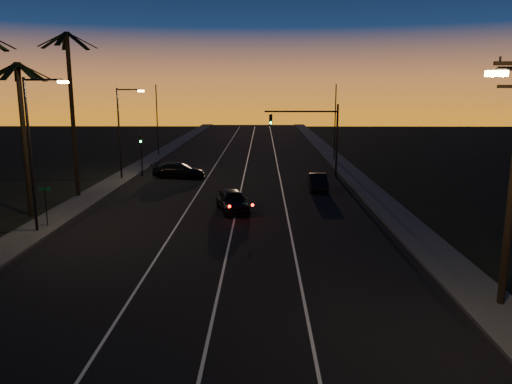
{
  "coord_description": "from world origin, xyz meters",
  "views": [
    {
      "loc": [
        2.33,
        -8.25,
        8.26
      ],
      "look_at": [
        1.95,
        20.37,
        2.43
      ],
      "focal_mm": 35.0,
      "sensor_mm": 36.0,
      "label": 1
    }
  ],
  "objects_px": {
    "lead_car": "(232,201)",
    "signal_mast": "(313,127)",
    "right_car": "(318,182)",
    "cross_car": "(179,170)"
  },
  "relations": [
    {
      "from": "lead_car",
      "to": "cross_car",
      "type": "distance_m",
      "value": 14.71
    },
    {
      "from": "signal_mast",
      "to": "right_car",
      "type": "relative_size",
      "value": 1.69
    },
    {
      "from": "signal_mast",
      "to": "cross_car",
      "type": "distance_m",
      "value": 13.52
    },
    {
      "from": "signal_mast",
      "to": "right_car",
      "type": "bearing_deg",
      "value": -91.14
    },
    {
      "from": "signal_mast",
      "to": "cross_car",
      "type": "height_order",
      "value": "signal_mast"
    },
    {
      "from": "lead_car",
      "to": "signal_mast",
      "type": "bearing_deg",
      "value": 64.68
    },
    {
      "from": "cross_car",
      "to": "signal_mast",
      "type": "bearing_deg",
      "value": 4.92
    },
    {
      "from": "lead_car",
      "to": "cross_car",
      "type": "relative_size",
      "value": 0.99
    },
    {
      "from": "lead_car",
      "to": "right_car",
      "type": "relative_size",
      "value": 1.24
    },
    {
      "from": "signal_mast",
      "to": "lead_car",
      "type": "bearing_deg",
      "value": -115.32
    }
  ]
}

